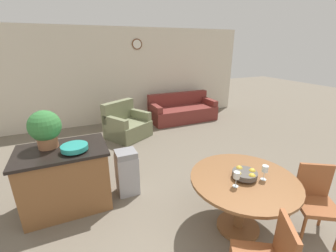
{
  "coord_description": "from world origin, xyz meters",
  "views": [
    {
      "loc": [
        -1.38,
        -0.67,
        2.23
      ],
      "look_at": [
        0.05,
        2.57,
        0.94
      ],
      "focal_mm": 24.0,
      "sensor_mm": 36.0,
      "label": 1
    }
  ],
  "objects_px": {
    "potted_plant": "(45,128)",
    "armchair": "(127,126)",
    "trash_bin": "(127,172)",
    "dining_chair_near_right": "(315,198)",
    "couch": "(182,111)",
    "teal_bowl": "(74,147)",
    "kitchen_island": "(66,178)",
    "wine_glass_left": "(237,176)",
    "dining_table": "(243,190)",
    "fruit_bowl": "(245,174)",
    "wine_glass_right": "(265,169)"
  },
  "relations": [
    {
      "from": "potted_plant",
      "to": "armchair",
      "type": "xyz_separation_m",
      "value": [
        1.56,
        2.1,
        -0.89
      ]
    },
    {
      "from": "trash_bin",
      "to": "potted_plant",
      "type": "bearing_deg",
      "value": 170.19
    },
    {
      "from": "dining_chair_near_right",
      "to": "couch",
      "type": "xyz_separation_m",
      "value": [
        0.6,
        4.63,
        -0.22
      ]
    },
    {
      "from": "teal_bowl",
      "to": "trash_bin",
      "type": "xyz_separation_m",
      "value": [
        0.69,
        0.1,
        -0.6
      ]
    },
    {
      "from": "kitchen_island",
      "to": "potted_plant",
      "type": "relative_size",
      "value": 2.24
    },
    {
      "from": "dining_chair_near_right",
      "to": "teal_bowl",
      "type": "height_order",
      "value": "teal_bowl"
    },
    {
      "from": "dining_chair_near_right",
      "to": "kitchen_island",
      "type": "height_order",
      "value": "kitchen_island"
    },
    {
      "from": "wine_glass_left",
      "to": "dining_table",
      "type": "bearing_deg",
      "value": 23.24
    },
    {
      "from": "wine_glass_left",
      "to": "kitchen_island",
      "type": "relative_size",
      "value": 0.16
    },
    {
      "from": "potted_plant",
      "to": "dining_chair_near_right",
      "type": "bearing_deg",
      "value": -33.05
    },
    {
      "from": "wine_glass_left",
      "to": "couch",
      "type": "xyz_separation_m",
      "value": [
        1.57,
        4.32,
        -0.59
      ]
    },
    {
      "from": "trash_bin",
      "to": "fruit_bowl",
      "type": "bearing_deg",
      "value": -49.79
    },
    {
      "from": "potted_plant",
      "to": "armchair",
      "type": "height_order",
      "value": "potted_plant"
    },
    {
      "from": "kitchen_island",
      "to": "teal_bowl",
      "type": "relative_size",
      "value": 3.42
    },
    {
      "from": "wine_glass_right",
      "to": "couch",
      "type": "height_order",
      "value": "wine_glass_right"
    },
    {
      "from": "kitchen_island",
      "to": "armchair",
      "type": "relative_size",
      "value": 0.95
    },
    {
      "from": "wine_glass_right",
      "to": "couch",
      "type": "bearing_deg",
      "value": 74.8
    },
    {
      "from": "dining_table",
      "to": "couch",
      "type": "xyz_separation_m",
      "value": [
        1.37,
        4.24,
        -0.29
      ]
    },
    {
      "from": "dining_chair_near_right",
      "to": "couch",
      "type": "distance_m",
      "value": 4.68
    },
    {
      "from": "dining_chair_near_right",
      "to": "armchair",
      "type": "xyz_separation_m",
      "value": [
        -1.32,
        3.98,
        -0.2
      ]
    },
    {
      "from": "wine_glass_right",
      "to": "armchair",
      "type": "height_order",
      "value": "wine_glass_right"
    },
    {
      "from": "fruit_bowl",
      "to": "couch",
      "type": "relative_size",
      "value": 0.14
    },
    {
      "from": "couch",
      "to": "dining_chair_near_right",
      "type": "bearing_deg",
      "value": -97.89
    },
    {
      "from": "teal_bowl",
      "to": "couch",
      "type": "distance_m",
      "value": 4.43
    },
    {
      "from": "teal_bowl",
      "to": "couch",
      "type": "xyz_separation_m",
      "value": [
        3.16,
        3.03,
        -0.68
      ]
    },
    {
      "from": "fruit_bowl",
      "to": "kitchen_island",
      "type": "bearing_deg",
      "value": 145.46
    },
    {
      "from": "couch",
      "to": "armchair",
      "type": "bearing_deg",
      "value": -161.79
    },
    {
      "from": "trash_bin",
      "to": "armchair",
      "type": "distance_m",
      "value": 2.34
    },
    {
      "from": "wine_glass_right",
      "to": "teal_bowl",
      "type": "xyz_separation_m",
      "value": [
        -1.98,
        1.32,
        0.09
      ]
    },
    {
      "from": "armchair",
      "to": "trash_bin",
      "type": "bearing_deg",
      "value": -133.27
    },
    {
      "from": "kitchen_island",
      "to": "trash_bin",
      "type": "bearing_deg",
      "value": -2.8
    },
    {
      "from": "dining_chair_near_right",
      "to": "wine_glass_left",
      "type": "bearing_deg",
      "value": 14.2
    },
    {
      "from": "armchair",
      "to": "fruit_bowl",
      "type": "bearing_deg",
      "value": -110.82
    },
    {
      "from": "wine_glass_right",
      "to": "teal_bowl",
      "type": "relative_size",
      "value": 0.54
    },
    {
      "from": "potted_plant",
      "to": "couch",
      "type": "xyz_separation_m",
      "value": [
        3.48,
        2.75,
        -0.91
      ]
    },
    {
      "from": "armchair",
      "to": "dining_chair_near_right",
      "type": "bearing_deg",
      "value": -101.18
    },
    {
      "from": "trash_bin",
      "to": "couch",
      "type": "xyz_separation_m",
      "value": [
        2.48,
        2.93,
        -0.08
      ]
    },
    {
      "from": "dining_chair_near_right",
      "to": "potted_plant",
      "type": "height_order",
      "value": "potted_plant"
    },
    {
      "from": "fruit_bowl",
      "to": "couch",
      "type": "bearing_deg",
      "value": 72.1
    },
    {
      "from": "fruit_bowl",
      "to": "potted_plant",
      "type": "distance_m",
      "value": 2.61
    },
    {
      "from": "dining_table",
      "to": "trash_bin",
      "type": "height_order",
      "value": "dining_table"
    },
    {
      "from": "dining_table",
      "to": "fruit_bowl",
      "type": "bearing_deg",
      "value": -12.98
    },
    {
      "from": "armchair",
      "to": "wine_glass_right",
      "type": "bearing_deg",
      "value": -108.26
    },
    {
      "from": "couch",
      "to": "wine_glass_left",
      "type": "bearing_deg",
      "value": -110.5
    },
    {
      "from": "wine_glass_left",
      "to": "kitchen_island",
      "type": "bearing_deg",
      "value": 140.79
    },
    {
      "from": "teal_bowl",
      "to": "armchair",
      "type": "distance_m",
      "value": 2.76
    },
    {
      "from": "potted_plant",
      "to": "dining_table",
      "type": "bearing_deg",
      "value": -35.05
    },
    {
      "from": "potted_plant",
      "to": "trash_bin",
      "type": "bearing_deg",
      "value": -9.81
    },
    {
      "from": "fruit_bowl",
      "to": "wine_glass_right",
      "type": "height_order",
      "value": "wine_glass_right"
    },
    {
      "from": "kitchen_island",
      "to": "trash_bin",
      "type": "xyz_separation_m",
      "value": [
        0.86,
        -0.04,
        -0.1
      ]
    }
  ]
}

